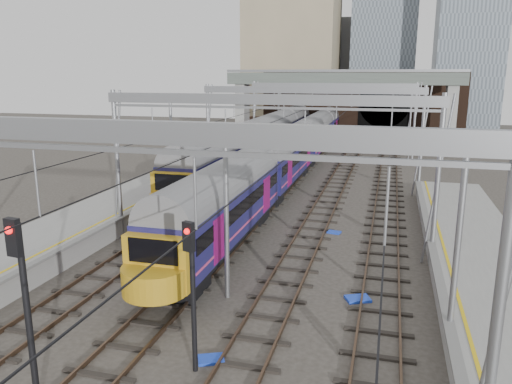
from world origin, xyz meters
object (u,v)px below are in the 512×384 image
(train_main, at_px, (301,145))
(signal_near_left, at_px, (24,293))
(signal_near_centre, at_px, (192,279))
(train_second, at_px, (270,137))

(train_main, distance_m, signal_near_left, 35.72)
(train_main, distance_m, signal_near_centre, 33.13)
(train_second, bearing_deg, train_main, -46.98)
(train_main, relative_size, signal_near_centre, 12.60)
(signal_near_left, relative_size, signal_near_centre, 1.13)
(train_main, xyz_separation_m, signal_near_left, (-0.84, -35.69, 0.98))
(train_main, bearing_deg, train_second, 133.02)
(signal_near_left, bearing_deg, train_main, 96.23)
(train_second, bearing_deg, signal_near_left, -85.48)
(train_main, height_order, signal_near_left, signal_near_left)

